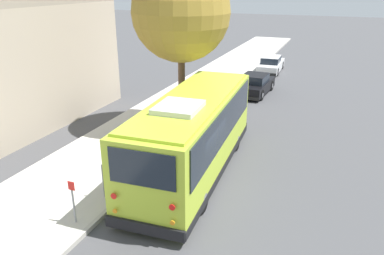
{
  "coord_description": "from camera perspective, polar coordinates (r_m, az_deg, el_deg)",
  "views": [
    {
      "loc": [
        -10.87,
        -4.2,
        6.98
      ],
      "look_at": [
        2.69,
        1.16,
        1.3
      ],
      "focal_mm": 35.0,
      "sensor_mm": 36.0,
      "label": 1
    }
  ],
  "objects": [
    {
      "name": "shuttle_bus",
      "position": [
        14.11,
        0.24,
        -0.56
      ],
      "size": [
        9.14,
        3.13,
        3.25
      ],
      "rotation": [
        0.0,
        0.0,
        0.05
      ],
      "color": "#ADC633",
      "rests_on": "ground"
    },
    {
      "name": "sign_post_near",
      "position": [
        11.9,
        -17.64,
        -10.7
      ],
      "size": [
        0.06,
        0.22,
        1.4
      ],
      "color": "gray",
      "rests_on": "sidewalk_slab"
    },
    {
      "name": "curb_strip",
      "position": [
        14.35,
        -7.6,
        -7.69
      ],
      "size": [
        80.0,
        0.14,
        0.15
      ],
      "primitive_type": "cube",
      "color": "#AAA69D",
      "rests_on": "ground"
    },
    {
      "name": "sign_post_far",
      "position": [
        12.99,
        -13.38,
        -7.91
      ],
      "size": [
        0.06,
        0.06,
        1.24
      ],
      "color": "gray",
      "rests_on": "sidewalk_slab"
    },
    {
      "name": "parked_sedan_black",
      "position": [
        25.35,
        9.53,
        6.45
      ],
      "size": [
        4.26,
        1.99,
        1.33
      ],
      "rotation": [
        0.0,
        0.0,
        -0.06
      ],
      "color": "black",
      "rests_on": "ground"
    },
    {
      "name": "street_tree",
      "position": [
        18.0,
        -1.55,
        18.13
      ],
      "size": [
        4.56,
        4.56,
        8.5
      ],
      "color": "brown",
      "rests_on": "sidewalk_slab"
    },
    {
      "name": "sidewalk_slab",
      "position": [
        15.51,
        -15.16,
        -5.96
      ],
      "size": [
        80.0,
        4.49,
        0.15
      ],
      "primitive_type": "cube",
      "color": "beige",
      "rests_on": "ground"
    },
    {
      "name": "parked_sedan_white",
      "position": [
        32.21,
        11.94,
        9.38
      ],
      "size": [
        4.64,
        1.75,
        1.28
      ],
      "rotation": [
        0.0,
        0.0,
        0.02
      ],
      "color": "silver",
      "rests_on": "ground"
    },
    {
      "name": "ground_plane",
      "position": [
        13.59,
        0.4,
        -9.63
      ],
      "size": [
        160.0,
        160.0,
        0.0
      ],
      "primitive_type": "plane",
      "color": "#474749"
    }
  ]
}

